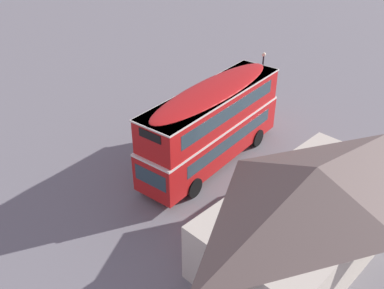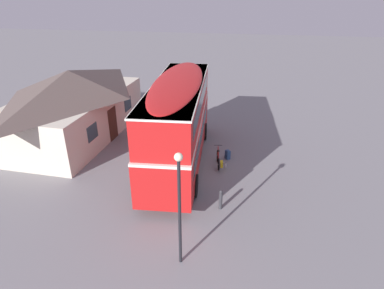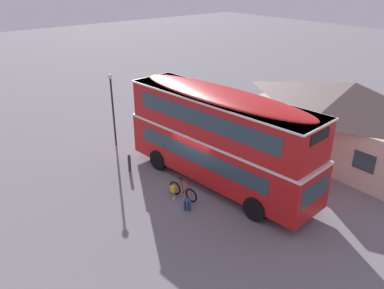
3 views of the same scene
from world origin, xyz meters
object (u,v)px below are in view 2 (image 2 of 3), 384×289
double_decker_bus (178,118)px  backpack_on_ground (228,154)px  street_lamp (179,199)px  touring_bicycle (219,160)px  water_bottle_clear_plastic (226,165)px  kerb_bollard (221,199)px

double_decker_bus → backpack_on_ground: double_decker_bus is taller
street_lamp → touring_bicycle: bearing=-4.3°
water_bottle_clear_plastic → street_lamp: size_ratio=0.06×
kerb_bollard → street_lamp: bearing=162.5°
touring_bicycle → backpack_on_ground: touring_bicycle is taller
street_lamp → kerb_bollard: 4.20m
street_lamp → kerb_bollard: (3.38, -1.07, -2.25)m
touring_bicycle → double_decker_bus: bearing=88.5°
touring_bicycle → street_lamp: 7.62m
backpack_on_ground → street_lamp: bearing=173.3°
backpack_on_ground → kerb_bollard: 4.78m
double_decker_bus → kerb_bollard: size_ratio=10.90×
touring_bicycle → backpack_on_ground: 1.04m
double_decker_bus → touring_bicycle: (-0.06, -2.25, -2.27)m
backpack_on_ground → water_bottle_clear_plastic: bearing=179.9°
street_lamp → water_bottle_clear_plastic: bearing=-7.6°
touring_bicycle → kerb_bollard: size_ratio=1.74×
backpack_on_ground → street_lamp: street_lamp is taller
touring_bicycle → street_lamp: bearing=175.7°
double_decker_bus → touring_bicycle: size_ratio=6.28×
backpack_on_ground → street_lamp: size_ratio=0.13×
double_decker_bus → street_lamp: bearing=-166.8°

